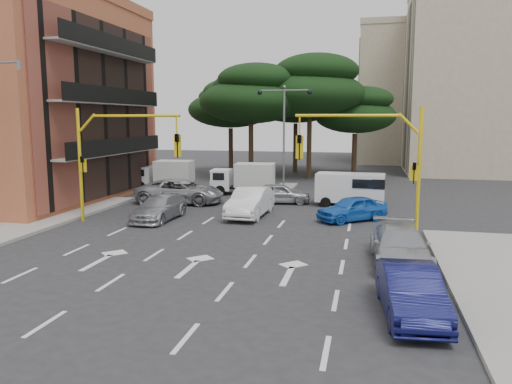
# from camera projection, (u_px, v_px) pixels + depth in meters

# --- Properties ---
(ground) EXTENTS (120.00, 120.00, 0.00)m
(ground) POSITION_uv_depth(u_px,v_px,m) (226.00, 238.00, 23.09)
(ground) COLOR #28282B
(ground) RESTS_ON ground
(median_strip) EXTENTS (1.40, 6.00, 0.15)m
(median_strip) POSITION_uv_depth(u_px,v_px,m) (284.00, 189.00, 38.52)
(median_strip) COLOR gray
(median_strip) RESTS_ON ground
(apartment_orange) EXTENTS (15.19, 16.15, 13.70)m
(apartment_orange) POSITION_uv_depth(u_px,v_px,m) (3.00, 98.00, 33.72)
(apartment_orange) COLOR #9F5F32
(apartment_orange) RESTS_ON ground
(apartment_beige_far) EXTENTS (16.20, 12.15, 16.70)m
(apartment_beige_far) POSITION_uv_depth(u_px,v_px,m) (425.00, 95.00, 61.49)
(apartment_beige_far) COLOR tan
(apartment_beige_far) RESTS_ON ground
(pine_left_near) EXTENTS (9.15, 9.15, 10.23)m
(pine_left_near) POSITION_uv_depth(u_px,v_px,m) (251.00, 94.00, 44.02)
(pine_left_near) COLOR #382616
(pine_left_near) RESTS_ON ground
(pine_center) EXTENTS (9.98, 9.98, 11.16)m
(pine_center) POSITION_uv_depth(u_px,v_px,m) (311.00, 86.00, 44.76)
(pine_center) COLOR #382616
(pine_center) RESTS_ON ground
(pine_left_far) EXTENTS (8.32, 8.32, 9.30)m
(pine_left_far) POSITION_uv_depth(u_px,v_px,m) (231.00, 103.00, 48.63)
(pine_left_far) COLOR #382616
(pine_left_far) RESTS_ON ground
(pine_right) EXTENTS (7.49, 7.49, 8.37)m
(pine_right) POSITION_uv_depth(u_px,v_px,m) (356.00, 110.00, 46.12)
(pine_right) COLOR #382616
(pine_right) RESTS_ON ground
(pine_back) EXTENTS (9.15, 9.15, 10.23)m
(pine_back) POSITION_uv_depth(u_px,v_px,m) (296.00, 97.00, 50.12)
(pine_back) COLOR #382616
(pine_back) RESTS_ON ground
(signal_mast_right) EXTENTS (5.79, 0.37, 6.00)m
(signal_mast_right) POSITION_uv_depth(u_px,v_px,m) (379.00, 153.00, 22.96)
(signal_mast_right) COLOR yellow
(signal_mast_right) RESTS_ON ground
(signal_mast_left) EXTENTS (5.79, 0.37, 6.00)m
(signal_mast_left) POSITION_uv_depth(u_px,v_px,m) (110.00, 149.00, 25.93)
(signal_mast_left) COLOR yellow
(signal_mast_left) RESTS_ON ground
(street_lamp_center) EXTENTS (4.16, 0.36, 7.77)m
(street_lamp_center) POSITION_uv_depth(u_px,v_px,m) (284.00, 119.00, 37.73)
(street_lamp_center) COLOR slate
(street_lamp_center) RESTS_ON median_strip
(car_white_hatch) EXTENTS (1.89, 4.95, 1.61)m
(car_white_hatch) POSITION_uv_depth(u_px,v_px,m) (250.00, 202.00, 28.00)
(car_white_hatch) COLOR white
(car_white_hatch) RESTS_ON ground
(car_blue_compact) EXTENTS (4.07, 3.75, 1.35)m
(car_blue_compact) POSITION_uv_depth(u_px,v_px,m) (352.00, 208.00, 26.77)
(car_blue_compact) COLOR blue
(car_blue_compact) RESTS_ON ground
(car_silver_wagon) EXTENTS (1.99, 4.54, 1.30)m
(car_silver_wagon) POSITION_uv_depth(u_px,v_px,m) (159.00, 208.00, 27.04)
(car_silver_wagon) COLOR #9B9DA3
(car_silver_wagon) RESTS_ON ground
(car_silver_cross_a) EXTENTS (5.79, 2.89, 1.57)m
(car_silver_cross_a) POSITION_uv_depth(u_px,v_px,m) (180.00, 191.00, 32.33)
(car_silver_cross_a) COLOR #9A9BA1
(car_silver_cross_a) RESTS_ON ground
(car_silver_cross_b) EXTENTS (4.11, 2.21, 1.33)m
(car_silver_cross_b) POSITION_uv_depth(u_px,v_px,m) (280.00, 193.00, 32.28)
(car_silver_cross_b) COLOR #A2A4AA
(car_silver_cross_b) RESTS_ON ground
(car_navy_parked) EXTENTS (1.90, 4.40, 1.41)m
(car_navy_parked) POSITION_uv_depth(u_px,v_px,m) (411.00, 292.00, 13.85)
(car_navy_parked) COLOR #0D0E41
(car_navy_parked) RESTS_ON ground
(car_silver_parked) EXTENTS (2.28, 5.05, 1.44)m
(car_silver_parked) POSITION_uv_depth(u_px,v_px,m) (400.00, 246.00, 18.68)
(car_silver_parked) COLOR #A4A6AC
(car_silver_parked) RESTS_ON ground
(van_white) EXTENTS (4.29, 2.12, 2.10)m
(van_white) POSITION_uv_depth(u_px,v_px,m) (350.00, 189.00, 31.26)
(van_white) COLOR silver
(van_white) RESTS_ON ground
(box_truck_a) EXTENTS (4.77, 2.37, 2.27)m
(box_truck_a) POSITION_uv_depth(u_px,v_px,m) (164.00, 175.00, 38.36)
(box_truck_a) COLOR white
(box_truck_a) RESTS_ON ground
(box_truck_b) EXTENTS (4.76, 2.35, 2.27)m
(box_truck_b) POSITION_uv_depth(u_px,v_px,m) (243.00, 179.00, 36.02)
(box_truck_b) COLOR white
(box_truck_b) RESTS_ON ground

